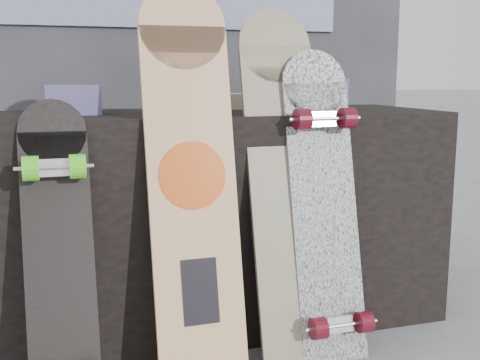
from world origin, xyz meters
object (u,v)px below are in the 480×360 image
object	(u,v)px
vendor_table	(224,217)
skateboard_dark	(59,251)
longboard_cascadia	(325,199)
longboard_celtic	(285,173)
longboard_geisha	(191,170)

from	to	relation	value
vendor_table	skateboard_dark	world-z (taller)	skateboard_dark
vendor_table	longboard_cascadia	size ratio (longest dim) A/B	1.57
vendor_table	longboard_celtic	xyz separation A→B (m)	(0.12, -0.31, 0.21)
longboard_geisha	skateboard_dark	size ratio (longest dim) A/B	1.41
longboard_celtic	longboard_cascadia	distance (m)	0.16
skateboard_dark	longboard_celtic	bearing A→B (deg)	8.13
vendor_table	longboard_geisha	bearing A→B (deg)	-120.59
vendor_table	skateboard_dark	distance (m)	0.74
longboard_celtic	skateboard_dark	world-z (taller)	longboard_celtic
vendor_table	longboard_geisha	distance (m)	0.47
longboard_cascadia	longboard_celtic	bearing A→B (deg)	158.42
longboard_geisha	skateboard_dark	distance (m)	0.46
longboard_geisha	longboard_celtic	size ratio (longest dim) A/B	1.06
vendor_table	skateboard_dark	bearing A→B (deg)	-145.59
vendor_table	longboard_celtic	size ratio (longest dim) A/B	1.38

